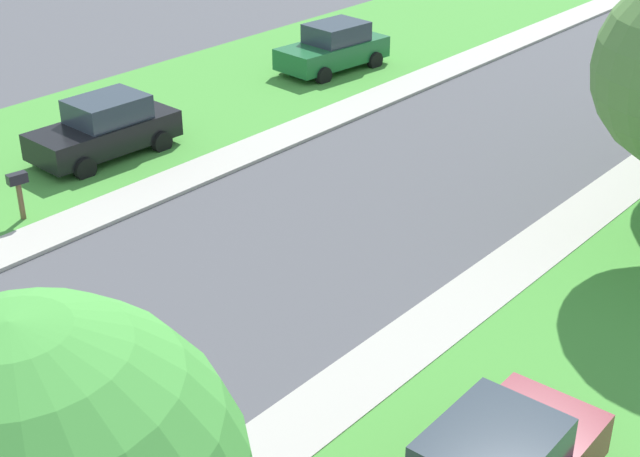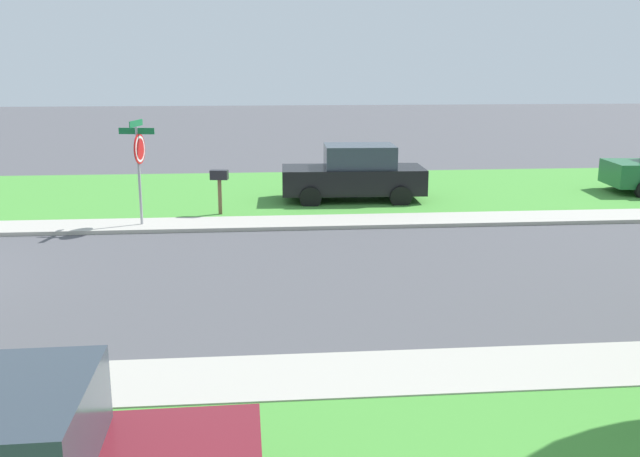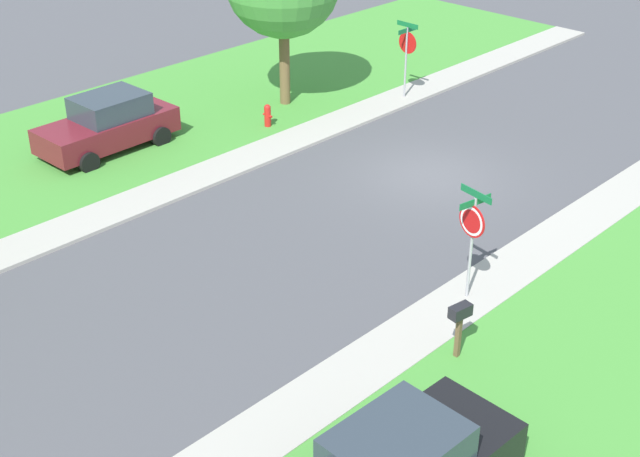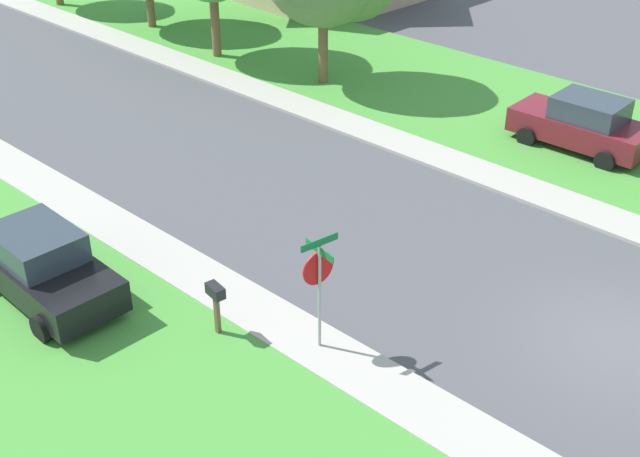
# 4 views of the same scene
# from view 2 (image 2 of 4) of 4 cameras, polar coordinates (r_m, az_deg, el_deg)

# --- Properties ---
(sidewalk_east) EXTENTS (1.40, 56.00, 0.10)m
(sidewalk_east) POSITION_cam_2_polar(r_m,az_deg,el_deg) (10.42, 20.16, -10.63)
(sidewalk_east) COLOR #ADA89E
(sidewalk_east) RESTS_ON ground
(sidewalk_west) EXTENTS (1.40, 56.00, 0.10)m
(sidewalk_west) POSITION_cam_2_polar(r_m,az_deg,el_deg) (18.92, 8.17, 0.69)
(sidewalk_west) COLOR #ADA89E
(sidewalk_west) RESTS_ON ground
(lawn_west) EXTENTS (8.00, 56.00, 0.08)m
(lawn_west) POSITION_cam_2_polar(r_m,az_deg,el_deg) (23.43, 5.56, 3.16)
(lawn_west) COLOR #479338
(lawn_west) RESTS_ON ground
(stop_sign_far_corner) EXTENTS (0.91, 0.91, 2.77)m
(stop_sign_far_corner) POSITION_cam_2_polar(r_m,az_deg,el_deg) (18.30, -14.60, 5.82)
(stop_sign_far_corner) COLOR #9E9EA3
(stop_sign_far_corner) RESTS_ON ground
(car_black_near_corner) EXTENTS (2.16, 4.36, 1.76)m
(car_black_near_corner) POSITION_cam_2_polar(r_m,az_deg,el_deg) (21.33, 2.84, 4.48)
(car_black_near_corner) COLOR black
(car_black_near_corner) RESTS_ON ground
(mailbox) EXTENTS (0.32, 0.51, 1.31)m
(mailbox) POSITION_cam_2_polar(r_m,az_deg,el_deg) (19.37, -8.24, 3.87)
(mailbox) COLOR brown
(mailbox) RESTS_ON ground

